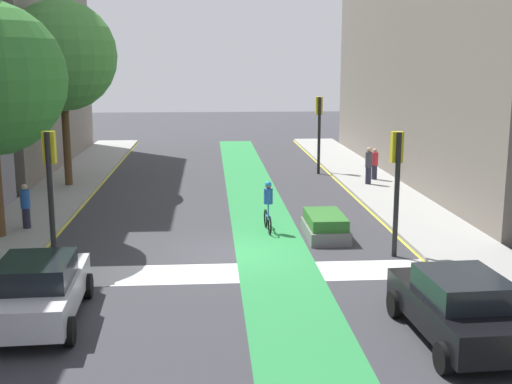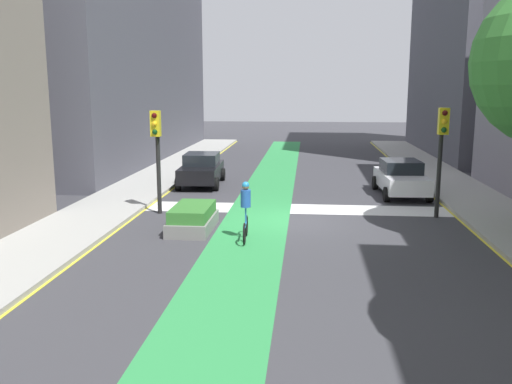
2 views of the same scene
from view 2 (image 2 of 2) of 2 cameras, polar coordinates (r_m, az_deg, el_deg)
ground_plane at (r=20.08m, az=4.08°, el=-2.97°), size 120.00×120.00×0.00m
bike_lane_paint at (r=20.16m, az=0.01°, el=-2.88°), size 2.40×60.00×0.01m
crosswalk_band at (r=22.03m, az=4.20°, el=-1.74°), size 12.00×1.80×0.01m
sidewalk_left at (r=21.28m, az=24.74°, el=-2.96°), size 3.00×60.00×0.15m
curb_stripe_left at (r=20.84m, az=20.83°, el=-3.14°), size 0.16×60.00×0.01m
sidewalk_right at (r=21.56m, az=-16.29°, el=-2.23°), size 3.00×60.00×0.15m
curb_stripe_right at (r=21.07m, az=-12.48°, el=-2.54°), size 0.16×60.00×0.01m
traffic_signal_near_right at (r=20.95m, az=-10.24°, el=5.12°), size 0.35×0.52×3.93m
traffic_signal_near_left at (r=21.06m, az=18.67°, el=4.99°), size 0.35×0.52×4.05m
car_black_right_near at (r=27.35m, az=-5.67°, el=2.37°), size 2.19×4.28×1.57m
car_white_left_near at (r=25.46m, az=14.79°, el=1.45°), size 2.17×4.27×1.57m
cyclist_in_lane at (r=17.37m, az=-1.09°, el=-1.83°), size 0.32×1.73×1.86m
median_planter at (r=18.74m, az=-6.58°, el=-2.75°), size 1.36×2.59×0.85m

